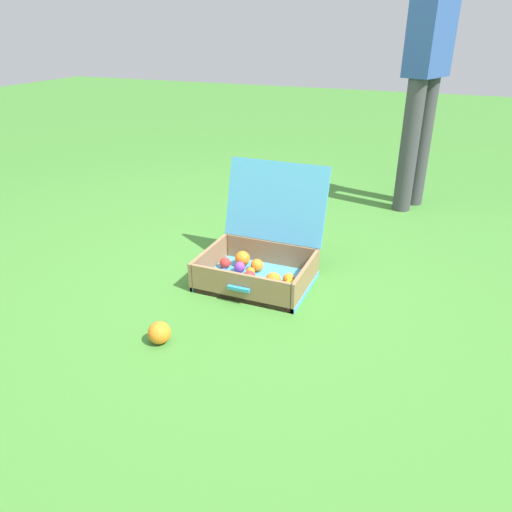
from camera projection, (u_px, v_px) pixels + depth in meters
ground_plane at (255, 285)px, 2.43m from camera, size 16.00×16.00×0.00m
open_suitcase at (260, 256)px, 2.46m from camera, size 0.54×0.55×0.55m
stray_ball_on_grass at (159, 333)px, 1.98m from camera, size 0.09×0.09×0.09m
bystander_person at (428, 59)px, 3.06m from camera, size 0.28×0.36×1.69m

